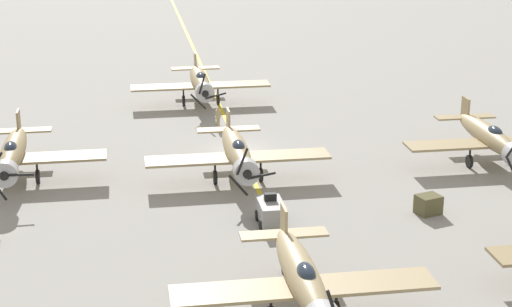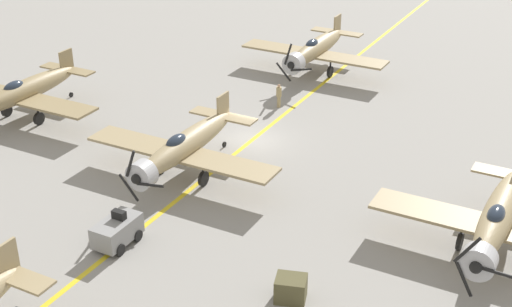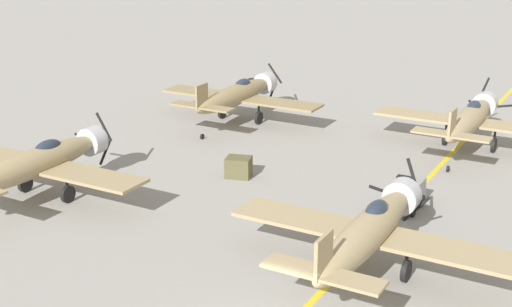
{
  "view_description": "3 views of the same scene",
  "coord_description": "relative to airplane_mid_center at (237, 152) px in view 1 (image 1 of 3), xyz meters",
  "views": [
    {
      "loc": [
        8.17,
        58.56,
        19.34
      ],
      "look_at": [
        0.2,
        8.49,
        2.59
      ],
      "focal_mm": 60.0,
      "sensor_mm": 36.0,
      "label": 1
    },
    {
      "loc": [
        -20.01,
        36.81,
        20.03
      ],
      "look_at": [
        -3.6,
        6.08,
        2.6
      ],
      "focal_mm": 50.0,
      "sensor_mm": 36.0,
      "label": 2
    },
    {
      "loc": [
        9.79,
        -18.56,
        13.94
      ],
      "look_at": [
        -5.79,
        9.22,
        3.24
      ],
      "focal_mm": 50.0,
      "sensor_mm": 36.0,
      "label": 3
    }
  ],
  "objects": [
    {
      "name": "supply_crate_by_tanker",
      "position": [
        -10.43,
        7.4,
        -1.44
      ],
      "size": [
        1.64,
        1.49,
        1.14
      ],
      "primitive_type": "cube",
      "rotation": [
        0.0,
        0.0,
        0.3
      ],
      "color": "brown",
      "rests_on": "ground"
    },
    {
      "name": "airplane_mid_right",
      "position": [
        14.42,
        -1.97,
        0.0
      ],
      "size": [
        12.0,
        9.98,
        3.65
      ],
      "rotation": [
        0.0,
        0.0,
        -0.18
      ],
      "color": "#97835A",
      "rests_on": "ground"
    },
    {
      "name": "airplane_mid_left",
      "position": [
        -17.59,
        -0.44,
        0.0
      ],
      "size": [
        12.0,
        9.98,
        3.65
      ],
      "rotation": [
        0.0,
        0.0,
        -0.18
      ],
      "color": "tan",
      "rests_on": "ground"
    },
    {
      "name": "airplane_near_center",
      "position": [
        0.5,
        -19.91,
        0.0
      ],
      "size": [
        12.0,
        9.98,
        3.75
      ],
      "rotation": [
        0.0,
        0.0,
        0.01
      ],
      "color": "tan",
      "rests_on": "ground"
    },
    {
      "name": "airplane_far_center",
      "position": [
        -0.42,
        18.49,
        0.0
      ],
      "size": [
        12.0,
        9.98,
        3.73
      ],
      "rotation": [
        0.0,
        0.0,
        -0.3
      ],
      "color": "tan",
      "rests_on": "ground"
    },
    {
      "name": "airplane_mid_center",
      "position": [
        0.0,
        0.0,
        0.0
      ],
      "size": [
        12.0,
        9.98,
        3.71
      ],
      "rotation": [
        0.0,
        0.0,
        -0.17
      ],
      "color": "tan",
      "rests_on": "ground"
    },
    {
      "name": "ground_crew_walking",
      "position": [
        -0.14,
        -12.08,
        -1.05
      ],
      "size": [
        0.38,
        0.38,
        1.77
      ],
      "color": "tan",
      "rests_on": "ground"
    },
    {
      "name": "tow_tractor",
      "position": [
        -0.92,
        7.51,
        -1.22
      ],
      "size": [
        1.57,
        2.6,
        1.79
      ],
      "color": "gray",
      "rests_on": "ground"
    },
    {
      "name": "ground_plane",
      "position": [
        -1.08,
        -6.19,
        -2.01
      ],
      "size": [
        400.0,
        400.0,
        0.0
      ],
      "primitive_type": "plane",
      "color": "gray"
    },
    {
      "name": "taxiway_stripe",
      "position": [
        -1.08,
        -6.19,
        -2.01
      ],
      "size": [
        0.3,
        160.0,
        0.01
      ],
      "primitive_type": "cube",
      "color": "yellow",
      "rests_on": "ground"
    }
  ]
}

